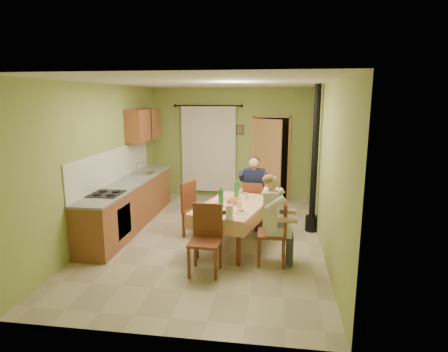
% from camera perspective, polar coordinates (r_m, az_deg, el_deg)
% --- Properties ---
extents(floor, '(4.00, 6.00, 0.01)m').
position_cam_1_polar(floor, '(7.09, -2.14, -9.24)').
color(floor, tan).
rests_on(floor, ground).
extents(room_shell, '(4.04, 6.04, 2.82)m').
position_cam_1_polar(room_shell, '(6.65, -2.26, 5.54)').
color(room_shell, '#94A755').
rests_on(room_shell, ground).
extents(kitchen_run, '(0.64, 3.64, 1.56)m').
position_cam_1_polar(kitchen_run, '(7.77, -14.15, -3.96)').
color(kitchen_run, brown).
rests_on(kitchen_run, ground).
extents(upper_cabinets, '(0.35, 1.40, 0.70)m').
position_cam_1_polar(upper_cabinets, '(8.76, -12.13, 7.67)').
color(upper_cabinets, brown).
rests_on(upper_cabinets, room_shell).
extents(curtain, '(1.70, 0.07, 2.22)m').
position_cam_1_polar(curtain, '(9.65, -2.37, 4.19)').
color(curtain, black).
rests_on(curtain, ground).
extents(doorway, '(0.96, 0.54, 2.15)m').
position_cam_1_polar(doorway, '(9.48, 6.92, 2.68)').
color(doorway, black).
rests_on(doorway, ground).
extents(dining_table, '(1.39, 1.86, 0.76)m').
position_cam_1_polar(dining_table, '(6.54, 1.38, -7.51)').
color(dining_table, '#E9A37A').
rests_on(dining_table, ground).
extents(tableware, '(0.65, 1.64, 0.33)m').
position_cam_1_polar(tableware, '(6.31, 1.11, -4.01)').
color(tableware, white).
rests_on(tableware, dining_table).
extents(chair_far, '(0.41, 0.41, 0.94)m').
position_cam_1_polar(chair_far, '(7.50, 4.46, -5.72)').
color(chair_far, brown).
rests_on(chair_far, ground).
extents(chair_near, '(0.46, 0.46, 1.01)m').
position_cam_1_polar(chair_near, '(5.64, -2.86, -11.78)').
color(chair_near, brown).
rests_on(chair_near, ground).
extents(chair_right, '(0.44, 0.44, 1.00)m').
position_cam_1_polar(chair_right, '(5.98, 7.40, -10.43)').
color(chair_right, brown).
rests_on(chair_right, ground).
extents(chair_left, '(0.59, 0.59, 1.02)m').
position_cam_1_polar(chair_left, '(7.05, -4.05, -6.85)').
color(chair_left, brown).
rests_on(chair_left, ground).
extents(man_far, '(0.60, 0.47, 1.39)m').
position_cam_1_polar(man_far, '(7.36, 4.55, -1.30)').
color(man_far, '#141938').
rests_on(man_far, chair_far).
extents(man_right, '(0.47, 0.58, 1.39)m').
position_cam_1_polar(man_right, '(5.79, 7.41, -5.03)').
color(man_right, silver).
rests_on(man_right, chair_right).
extents(stove_flue, '(0.24, 0.24, 2.80)m').
position_cam_1_polar(stove_flue, '(7.30, 13.50, -0.54)').
color(stove_flue, black).
rests_on(stove_flue, ground).
extents(picture_back, '(0.19, 0.03, 0.23)m').
position_cam_1_polar(picture_back, '(9.55, 2.44, 7.05)').
color(picture_back, black).
rests_on(picture_back, room_shell).
extents(picture_right, '(0.03, 0.31, 0.21)m').
position_cam_1_polar(picture_right, '(7.77, 13.91, 6.35)').
color(picture_right, brown).
rests_on(picture_right, room_shell).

